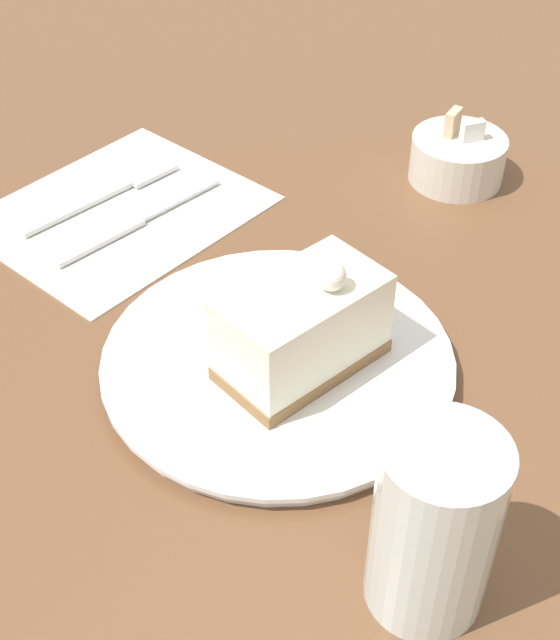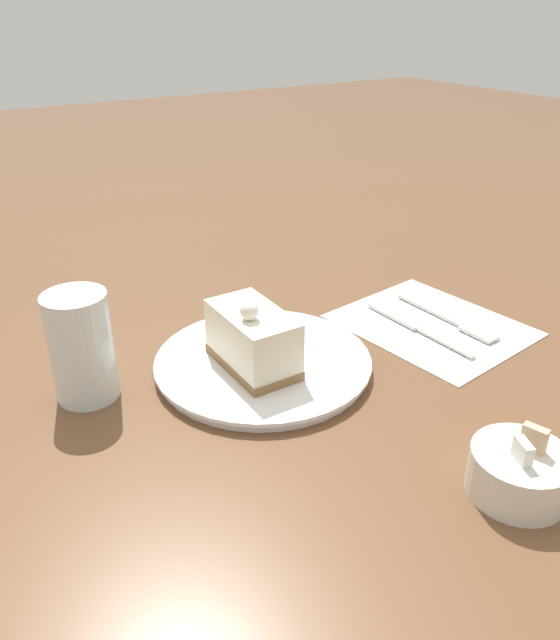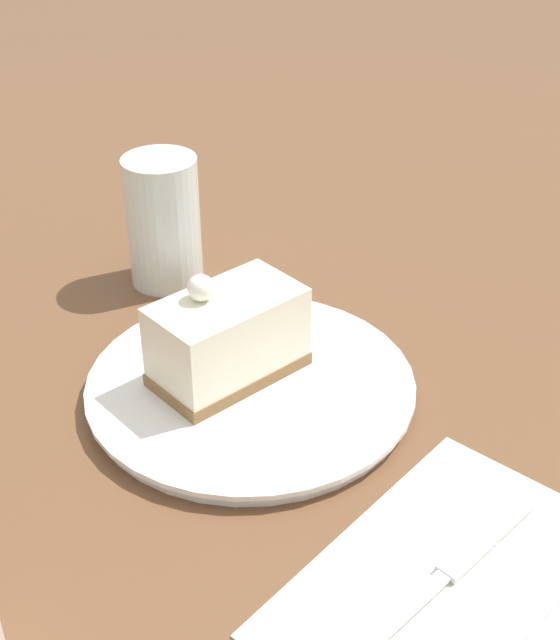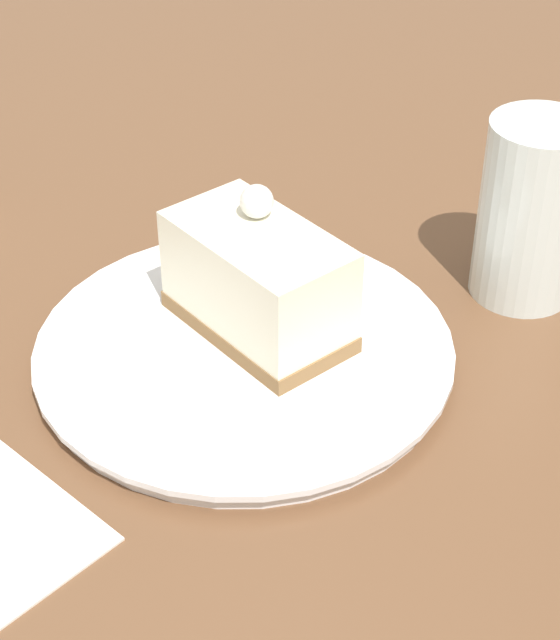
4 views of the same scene
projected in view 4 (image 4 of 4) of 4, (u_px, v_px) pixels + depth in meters
name	position (u px, v px, depth m)	size (l,w,h in m)	color
ground_plane	(176.00, 376.00, 0.60)	(4.00, 4.00, 0.00)	brown
plate	(244.00, 352.00, 0.61)	(0.24, 0.24, 0.01)	white
cake_slice	(258.00, 281.00, 0.60)	(0.06, 0.11, 0.08)	olive
drinking_glass	(531.00, 211.00, 0.64)	(0.06, 0.06, 0.11)	silver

